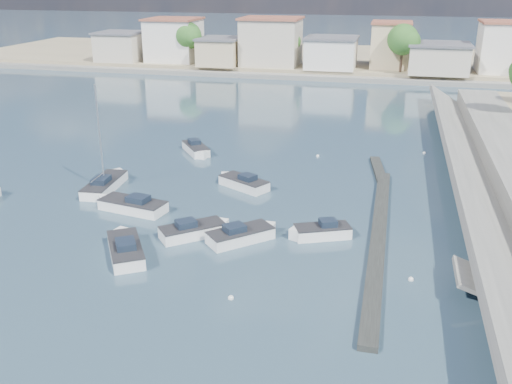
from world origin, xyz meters
TOP-DOWN VIEW (x-y plane):
  - ground at (0.00, 40.00)m, footprint 400.00×400.00m
  - breakwater at (6.90, 12.69)m, footprint 2.00×31.02m
  - far_shore_land at (0.00, 92.00)m, footprint 160.00×40.00m
  - far_shore_quay at (0.00, 71.00)m, footprint 160.00×2.50m
  - far_town at (10.71, 76.92)m, footprint 113.01×12.80m
  - shore_trees at (8.34, 68.11)m, footprint 74.56×38.32m
  - motorboat_a at (-8.73, 3.76)m, footprint 4.20×5.15m
  - motorboat_b at (-1.86, 7.52)m, footprint 4.48×4.40m
  - motorboat_c at (-11.62, 10.58)m, footprint 5.87×2.93m
  - motorboat_d at (3.06, 9.15)m, footprint 4.20×2.93m
  - motorboat_f at (-4.63, 17.46)m, footprint 4.73×3.73m
  - motorboat_g at (-11.58, 25.81)m, footprint 3.90×4.45m
  - motorboat_h at (-5.24, 7.43)m, footprint 4.48×4.15m
  - sailboat at (-15.64, 14.46)m, footprint 2.35×6.33m
  - mooring_buoys at (5.41, 16.28)m, footprint 13.97×31.30m

SIDE VIEW (x-z plane):
  - ground at x=0.00m, z-range 0.00..0.00m
  - mooring_buoys at x=5.41m, z-range -0.11..0.21m
  - breakwater at x=6.90m, z-range 0.00..0.35m
  - motorboat_d at x=3.06m, z-range -0.36..1.12m
  - motorboat_b at x=-1.86m, z-range -0.36..1.12m
  - motorboat_f at x=-4.63m, z-range -0.36..1.12m
  - motorboat_h at x=-5.24m, z-range -0.36..1.12m
  - motorboat_a at x=-8.73m, z-range -0.36..1.12m
  - motorboat_c at x=-11.62m, z-range -0.36..1.12m
  - motorboat_g at x=-11.58m, z-range -0.36..1.12m
  - far_shore_quay at x=0.00m, z-range 0.00..0.80m
  - sailboat at x=-15.64m, z-range -4.08..4.92m
  - far_shore_land at x=0.00m, z-range 0.00..1.40m
  - far_town at x=10.71m, z-range 0.76..9.11m
  - shore_trees at x=8.34m, z-range 2.26..10.18m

